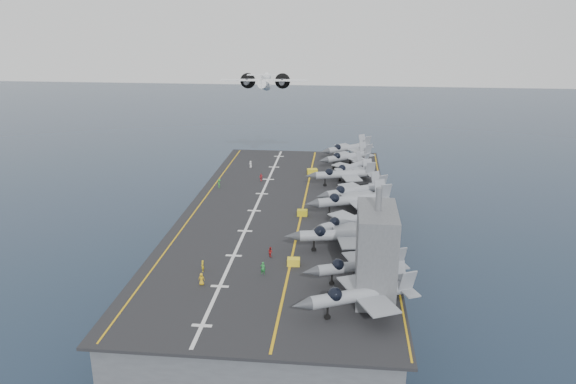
# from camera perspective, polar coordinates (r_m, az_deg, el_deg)

# --- Properties ---
(ground) EXTENTS (500.00, 500.00, 0.00)m
(ground) POSITION_cam_1_polar(r_m,az_deg,el_deg) (109.06, -0.21, -7.16)
(ground) COLOR #142135
(ground) RESTS_ON ground
(hull) EXTENTS (36.00, 90.00, 10.00)m
(hull) POSITION_cam_1_polar(r_m,az_deg,el_deg) (106.99, -0.22, -4.74)
(hull) COLOR #56595E
(hull) RESTS_ON ground
(flight_deck) EXTENTS (38.00, 92.00, 0.40)m
(flight_deck) POSITION_cam_1_polar(r_m,az_deg,el_deg) (105.04, -0.22, -2.14)
(flight_deck) COLOR black
(flight_deck) RESTS_ON hull
(foul_line) EXTENTS (0.35, 90.00, 0.02)m
(foul_line) POSITION_cam_1_polar(r_m,az_deg,el_deg) (104.71, 1.41, -2.08)
(foul_line) COLOR gold
(foul_line) RESTS_ON flight_deck
(landing_centerline) EXTENTS (0.50, 90.00, 0.02)m
(landing_centerline) POSITION_cam_1_polar(r_m,az_deg,el_deg) (105.73, -3.46, -1.91)
(landing_centerline) COLOR silver
(landing_centerline) RESTS_ON flight_deck
(deck_edge_port) EXTENTS (0.25, 90.00, 0.02)m
(deck_edge_port) POSITION_cam_1_polar(r_m,az_deg,el_deg) (107.98, -9.23, -1.68)
(deck_edge_port) COLOR gold
(deck_edge_port) RESTS_ON flight_deck
(deck_edge_stbd) EXTENTS (0.25, 90.00, 0.02)m
(deck_edge_stbd) POSITION_cam_1_polar(r_m,az_deg,el_deg) (104.77, 9.90, -2.35)
(deck_edge_stbd) COLOR gold
(deck_edge_stbd) RESTS_ON flight_deck
(island_superstructure) EXTENTS (5.00, 10.00, 15.00)m
(island_superstructure) POSITION_cam_1_polar(r_m,az_deg,el_deg) (73.98, 8.97, -5.10)
(island_superstructure) COLOR #56595E
(island_superstructure) RESTS_ON flight_deck
(fighter_jet_0) EXTENTS (19.04, 16.40, 5.57)m
(fighter_jet_0) POSITION_cam_1_polar(r_m,az_deg,el_deg) (71.35, 7.43, -10.18)
(fighter_jet_0) COLOR #949DA5
(fighter_jet_0) RESTS_ON flight_deck
(fighter_jet_1) EXTENTS (17.26, 14.41, 5.12)m
(fighter_jet_1) POSITION_cam_1_polar(r_m,az_deg,el_deg) (79.09, 7.33, -7.34)
(fighter_jet_1) COLOR #949EA5
(fighter_jet_1) RESTS_ON flight_deck
(fighter_jet_2) EXTENTS (17.95, 13.59, 5.65)m
(fighter_jet_2) POSITION_cam_1_polar(r_m,az_deg,el_deg) (88.32, 5.58, -4.24)
(fighter_jet_2) COLOR #919AA1
(fighter_jet_2) RESTS_ON flight_deck
(fighter_jet_3) EXTENTS (17.60, 17.05, 5.12)m
(fighter_jet_3) POSITION_cam_1_polar(r_m,az_deg,el_deg) (94.53, 6.28, -2.87)
(fighter_jet_3) COLOR #A3ABB3
(fighter_jet_3) RESTS_ON flight_deck
(fighter_jet_4) EXTENTS (19.19, 16.10, 5.67)m
(fighter_jet_4) POSITION_cam_1_polar(r_m,az_deg,el_deg) (103.91, 6.60, -0.72)
(fighter_jet_4) COLOR #8F979D
(fighter_jet_4) RESTS_ON flight_deck
(fighter_jet_5) EXTENTS (18.31, 16.68, 5.29)m
(fighter_jet_5) POSITION_cam_1_polar(r_m,az_deg,el_deg) (109.75, 6.84, 0.22)
(fighter_jet_5) COLOR #A0A8B0
(fighter_jet_5) RESTS_ON flight_deck
(fighter_jet_6) EXTENTS (17.25, 13.76, 5.24)m
(fighter_jet_6) POSITION_cam_1_polar(r_m,az_deg,el_deg) (120.26, 5.74, 1.89)
(fighter_jet_6) COLOR #8F999F
(fighter_jet_6) RESTS_ON flight_deck
(fighter_jet_7) EXTENTS (15.39, 16.52, 4.77)m
(fighter_jet_7) POSITION_cam_1_polar(r_m,az_deg,el_deg) (126.09, 6.32, 2.54)
(fighter_jet_7) COLOR #9CA4AB
(fighter_jet_7) RESTS_ON flight_deck
(fighter_jet_8) EXTENTS (17.43, 16.36, 5.04)m
(fighter_jet_8) POSITION_cam_1_polar(r_m,az_deg,el_deg) (134.83, 6.12, 3.66)
(fighter_jet_8) COLOR gray
(fighter_jet_8) RESTS_ON flight_deck
(tow_cart_a) EXTENTS (1.91, 1.29, 1.12)m
(tow_cart_a) POSITION_cam_1_polar(r_m,az_deg,el_deg) (83.93, 0.57, -7.11)
(tow_cart_a) COLOR yellow
(tow_cart_a) RESTS_ON flight_deck
(tow_cart_b) EXTENTS (1.89, 1.25, 1.12)m
(tow_cart_b) POSITION_cam_1_polar(r_m,az_deg,el_deg) (102.97, 1.46, -2.13)
(tow_cart_b) COLOR gold
(tow_cart_b) RESTS_ON flight_deck
(tow_cart_c) EXTENTS (2.51, 1.89, 1.36)m
(tow_cart_c) POSITION_cam_1_polar(r_m,az_deg,el_deg) (127.81, 2.49, 2.06)
(tow_cart_c) COLOR gold
(tow_cart_c) RESTS_ON flight_deck
(crew_0) EXTENTS (1.07, 0.73, 1.76)m
(crew_0) POSITION_cam_1_polar(r_m,az_deg,el_deg) (79.22, -8.78, -8.73)
(crew_0) COLOR gold
(crew_0) RESTS_ON flight_deck
(crew_1) EXTENTS (1.01, 1.23, 1.76)m
(crew_1) POSITION_cam_1_polar(r_m,az_deg,el_deg) (82.86, -8.67, -7.45)
(crew_1) COLOR yellow
(crew_1) RESTS_ON flight_deck
(crew_3) EXTENTS (1.10, 1.30, 1.84)m
(crew_3) POSITION_cam_1_polar(r_m,az_deg,el_deg) (119.49, -7.00, 0.88)
(crew_3) COLOR green
(crew_3) RESTS_ON flight_deck
(crew_4) EXTENTS (1.19, 1.22, 1.71)m
(crew_4) POSITION_cam_1_polar(r_m,az_deg,el_deg) (123.17, -2.75, 1.50)
(crew_4) COLOR red
(crew_4) RESTS_ON flight_deck
(crew_5) EXTENTS (1.21, 1.17, 1.69)m
(crew_5) POSITION_cam_1_polar(r_m,az_deg,el_deg) (133.51, -3.82, 2.83)
(crew_5) COLOR silver
(crew_5) RESTS_ON flight_deck
(crew_6) EXTENTS (1.22, 0.87, 1.94)m
(crew_6) POSITION_cam_1_polar(r_m,az_deg,el_deg) (81.21, -2.56, -7.73)
(crew_6) COLOR #238437
(crew_6) RESTS_ON flight_deck
(crew_7) EXTENTS (1.11, 1.14, 1.60)m
(crew_7) POSITION_cam_1_polar(r_m,az_deg,el_deg) (86.62, -1.79, -6.09)
(crew_7) COLOR #B21919
(crew_7) RESTS_ON flight_deck
(transport_plane) EXTENTS (24.06, 17.01, 5.51)m
(transport_plane) POSITION_cam_1_polar(r_m,az_deg,el_deg) (154.16, -2.42, 10.78)
(transport_plane) COLOR white
(fighter_jet_9) EXTENTS (17.43, 16.36, 5.04)m
(fighter_jet_9) POSITION_cam_1_polar(r_m,az_deg,el_deg) (143.06, 6.12, 4.53)
(fighter_jet_9) COLOR gray
(fighter_jet_9) RESTS_ON flight_deck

